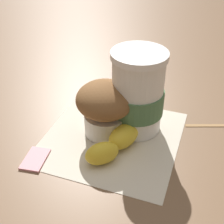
{
  "coord_description": "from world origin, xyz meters",
  "views": [
    {
      "loc": [
        0.34,
        0.22,
        0.34
      ],
      "look_at": [
        0.0,
        0.0,
        0.05
      ],
      "focal_mm": 50.0,
      "sensor_mm": 36.0,
      "label": 1
    }
  ],
  "objects": [
    {
      "name": "banana",
      "position": [
        -0.02,
        0.01,
        0.02
      ],
      "size": [
        0.19,
        0.11,
        0.04
      ],
      "color": "gold",
      "rests_on": "paper_napkin"
    },
    {
      "name": "coffee_cup",
      "position": [
        -0.05,
        0.02,
        0.07
      ],
      "size": [
        0.09,
        0.09,
        0.14
      ],
      "color": "white",
      "rests_on": "paper_napkin"
    },
    {
      "name": "paper_napkin",
      "position": [
        0.0,
        0.0,
        0.0
      ],
      "size": [
        0.26,
        0.26,
        0.0
      ],
      "primitive_type": "cube",
      "rotation": [
        0.0,
        0.0,
        0.23
      ],
      "color": "beige",
      "rests_on": "ground_plane"
    },
    {
      "name": "muffin",
      "position": [
        -0.01,
        -0.02,
        0.05
      ],
      "size": [
        0.09,
        0.09,
        0.09
      ],
      "color": "white",
      "rests_on": "paper_napkin"
    },
    {
      "name": "ground_plane",
      "position": [
        0.0,
        0.0,
        0.0
      ],
      "size": [
        3.0,
        3.0,
        0.0
      ],
      "primitive_type": "plane",
      "color": "brown"
    },
    {
      "name": "wooden_stirrer",
      "position": [
        -0.13,
        0.14,
        0.0
      ],
      "size": [
        0.07,
        0.1,
        0.0
      ],
      "primitive_type": "cube",
      "rotation": [
        0.0,
        0.0,
        2.14
      ],
      "color": "#9E7547",
      "rests_on": "ground_plane"
    },
    {
      "name": "sugar_packet",
      "position": [
        0.11,
        -0.07,
        0.0
      ],
      "size": [
        0.06,
        0.05,
        0.01
      ],
      "primitive_type": "cube",
      "rotation": [
        0.0,
        0.0,
        0.36
      ],
      "color": "pink",
      "rests_on": "ground_plane"
    }
  ]
}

